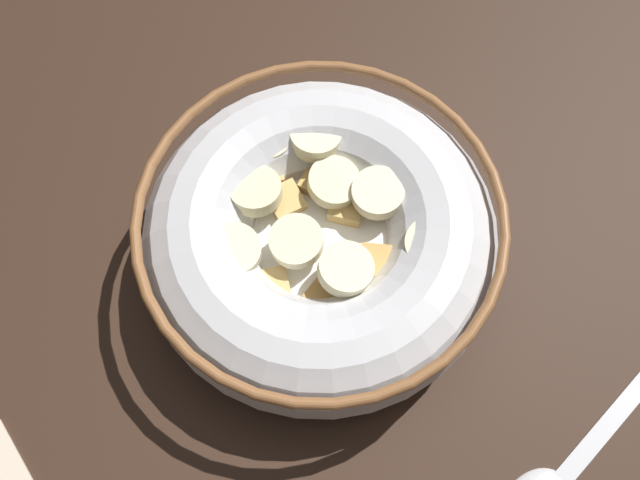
% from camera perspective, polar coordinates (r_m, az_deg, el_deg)
% --- Properties ---
extents(ground_plane, '(1.04, 1.04, 0.02)m').
position_cam_1_polar(ground_plane, '(0.43, -0.00, -2.05)').
color(ground_plane, '#332116').
extents(cereal_bowl, '(0.20, 0.20, 0.06)m').
position_cam_1_polar(cereal_bowl, '(0.39, -0.01, 0.24)').
color(cereal_bowl, silver).
rests_on(cereal_bowl, ground_plane).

